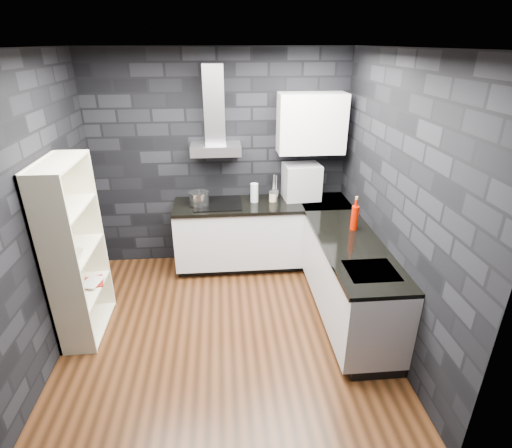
{
  "coord_description": "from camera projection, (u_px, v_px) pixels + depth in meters",
  "views": [
    {
      "loc": [
        0.02,
        -3.33,
        2.74
      ],
      "look_at": [
        0.35,
        0.45,
        1.0
      ],
      "focal_mm": 28.0,
      "sensor_mm": 36.0,
      "label": 1
    }
  ],
  "objects": [
    {
      "name": "ground",
      "position": [
        226.0,
        330.0,
        4.16
      ],
      "size": [
        3.2,
        3.2,
        0.0
      ],
      "primitive_type": "plane",
      "color": "#492713"
    },
    {
      "name": "ceiling",
      "position": [
        215.0,
        47.0,
        3.03
      ],
      "size": [
        3.2,
        3.2,
        0.0
      ],
      "primitive_type": "plane",
      "rotation": [
        3.14,
        0.0,
        0.0
      ],
      "color": "white"
    },
    {
      "name": "wall_back",
      "position": [
        221.0,
        162.0,
        5.07
      ],
      "size": [
        3.2,
        0.05,
        2.7
      ],
      "primitive_type": "cube",
      "color": "black",
      "rests_on": "ground"
    },
    {
      "name": "wall_front",
      "position": [
        225.0,
        328.0,
        2.13
      ],
      "size": [
        3.2,
        0.05,
        2.7
      ],
      "primitive_type": "cube",
      "color": "black",
      "rests_on": "ground"
    },
    {
      "name": "wall_left",
      "position": [
        35.0,
        217.0,
        3.47
      ],
      "size": [
        0.05,
        3.2,
        2.7
      ],
      "primitive_type": "cube",
      "color": "black",
      "rests_on": "ground"
    },
    {
      "name": "wall_right",
      "position": [
        396.0,
        205.0,
        3.73
      ],
      "size": [
        0.05,
        3.2,
        2.7
      ],
      "primitive_type": "cube",
      "color": "black",
      "rests_on": "ground"
    },
    {
      "name": "toekick_back",
      "position": [
        261.0,
        260.0,
        5.39
      ],
      "size": [
        2.18,
        0.5,
        0.1
      ],
      "primitive_type": "cube",
      "color": "black",
      "rests_on": "ground"
    },
    {
      "name": "toekick_right",
      "position": [
        349.0,
        313.0,
        4.34
      ],
      "size": [
        0.5,
        1.78,
        0.1
      ],
      "primitive_type": "cube",
      "color": "black",
      "rests_on": "ground"
    },
    {
      "name": "counter_back_cab",
      "position": [
        262.0,
        233.0,
        5.18
      ],
      "size": [
        2.2,
        0.6,
        0.76
      ],
      "primitive_type": "cube",
      "color": "silver",
      "rests_on": "ground"
    },
    {
      "name": "counter_right_cab",
      "position": [
        350.0,
        280.0,
        4.15
      ],
      "size": [
        0.6,
        1.8,
        0.76
      ],
      "primitive_type": "cube",
      "color": "silver",
      "rests_on": "ground"
    },
    {
      "name": "counter_back_top",
      "position": [
        262.0,
        204.0,
        5.0
      ],
      "size": [
        2.2,
        0.62,
        0.04
      ],
      "primitive_type": "cube",
      "color": "black",
      "rests_on": "counter_back_cab"
    },
    {
      "name": "counter_right_top",
      "position": [
        353.0,
        246.0,
        3.99
      ],
      "size": [
        0.62,
        1.8,
        0.04
      ],
      "primitive_type": "cube",
      "color": "black",
      "rests_on": "counter_right_cab"
    },
    {
      "name": "counter_corner_top",
      "position": [
        324.0,
        202.0,
        5.07
      ],
      "size": [
        0.62,
        0.62,
        0.04
      ],
      "primitive_type": "cube",
      "color": "black",
      "rests_on": "counter_right_cab"
    },
    {
      "name": "hood_body",
      "position": [
        216.0,
        149.0,
        4.8
      ],
      "size": [
        0.6,
        0.34,
        0.12
      ],
      "primitive_type": "cube",
      "color": "#BABABF",
      "rests_on": "wall_back"
    },
    {
      "name": "hood_chimney",
      "position": [
        214.0,
        105.0,
        4.65
      ],
      "size": [
        0.24,
        0.2,
        0.9
      ],
      "primitive_type": "cube",
      "color": "#BABABF",
      "rests_on": "hood_body"
    },
    {
      "name": "upper_cabinet",
      "position": [
        311.0,
        123.0,
        4.77
      ],
      "size": [
        0.8,
        0.35,
        0.7
      ],
      "primitive_type": "cube",
      "color": "white",
      "rests_on": "wall_back"
    },
    {
      "name": "cooktop",
      "position": [
        218.0,
        204.0,
        4.96
      ],
      "size": [
        0.58,
        0.5,
        0.01
      ],
      "primitive_type": "cube",
      "color": "black",
      "rests_on": "counter_back_top"
    },
    {
      "name": "sink_rim",
      "position": [
        371.0,
        271.0,
        3.53
      ],
      "size": [
        0.44,
        0.4,
        0.01
      ],
      "primitive_type": "cube",
      "color": "#BABABF",
      "rests_on": "counter_right_top"
    },
    {
      "name": "pot",
      "position": [
        199.0,
        198.0,
        4.91
      ],
      "size": [
        0.27,
        0.27,
        0.14
      ],
      "primitive_type": "cylinder",
      "rotation": [
        0.0,
        0.0,
        -0.12
      ],
      "color": "#B3B4B7",
      "rests_on": "cooktop"
    },
    {
      "name": "glass_vase",
      "position": [
        254.0,
        193.0,
        4.99
      ],
      "size": [
        0.11,
        0.11,
        0.24
      ],
      "primitive_type": "cylinder",
      "rotation": [
        0.0,
        0.0,
        -0.11
      ],
      "color": "silver",
      "rests_on": "counter_back_top"
    },
    {
      "name": "storage_jar",
      "position": [
        273.0,
        197.0,
        5.03
      ],
      "size": [
        0.1,
        0.1,
        0.11
      ],
      "primitive_type": "cylinder",
      "rotation": [
        0.0,
        0.0,
        -0.14
      ],
      "color": "#C9B28C",
      "rests_on": "counter_back_top"
    },
    {
      "name": "utensil_crock",
      "position": [
        274.0,
        194.0,
        5.1
      ],
      "size": [
        0.1,
        0.1,
        0.13
      ],
      "primitive_type": "cylinder",
      "rotation": [
        0.0,
        0.0,
        0.03
      ],
      "color": "#B3B4B7",
      "rests_on": "counter_back_top"
    },
    {
      "name": "appliance_garage",
      "position": [
        301.0,
        182.0,
        5.05
      ],
      "size": [
        0.47,
        0.38,
        0.45
      ],
      "primitive_type": "cube",
      "rotation": [
        0.0,
        0.0,
        0.08
      ],
      "color": "#A4A6AC",
      "rests_on": "counter_back_top"
    },
    {
      "name": "red_bottle",
      "position": [
        355.0,
        218.0,
        4.24
      ],
      "size": [
        0.08,
        0.08,
        0.27
      ],
      "primitive_type": "cylinder",
      "rotation": [
        0.0,
        0.0,
        -0.02
      ],
      "color": "#AF1200",
      "rests_on": "counter_right_top"
    },
    {
      "name": "bookshelf",
      "position": [
        75.0,
        253.0,
        3.82
      ],
      "size": [
        0.58,
        0.87,
        1.8
      ],
      "primitive_type": "cube",
      "rotation": [
        0.0,
        0.0,
        -0.33
      ],
      "color": "beige",
      "rests_on": "ground"
    },
    {
      "name": "fruit_bowl",
      "position": [
        70.0,
        255.0,
        3.7
      ],
      "size": [
        0.25,
        0.25,
        0.06
      ],
      "primitive_type": "imported",
      "rotation": [
        0.0,
        0.0,
        -0.11
      ],
      "color": "silver",
      "rests_on": "bookshelf"
    },
    {
      "name": "book_red",
      "position": [
        83.0,
        275.0,
        4.07
      ],
      "size": [
        0.18,
        0.08,
        0.24
      ],
      "primitive_type": "imported",
      "rotation": [
        0.0,
        0.0,
        0.3
      ],
      "color": "maroon",
      "rests_on": "bookshelf"
    },
    {
      "name": "book_second",
      "position": [
        83.0,
        273.0,
        4.07
      ],
      "size": [
        0.17,
        0.06,
        0.23
      ],
      "primitive_type": "imported",
      "rotation": [
        0.0,
        0.0,
        -0.24
      ],
      "color": "#B2B2B2",
      "rests_on": "bookshelf"
    }
  ]
}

